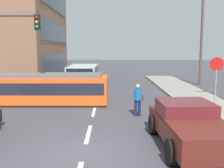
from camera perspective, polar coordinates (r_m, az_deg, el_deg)
ground_plane at (r=19.26m, az=-3.10°, el=-2.99°), size 120.00×120.00×0.00m
sidewalk_curb_right at (r=16.42m, az=20.75°, el=-5.09°), size 3.20×36.00×0.14m
lane_stripe_1 at (r=11.51m, az=-4.93°, el=-10.30°), size 0.16×2.40×0.01m
lane_stripe_2 at (r=15.35m, az=-3.78°, el=-5.71°), size 0.16×2.40×0.01m
lane_stripe_3 at (r=23.31m, az=-2.65°, el=-1.12°), size 0.16×2.40×0.01m
lane_stripe_4 at (r=29.25m, az=-2.21°, el=0.67°), size 0.16×2.40×0.01m
streetcar_tram at (r=17.66m, az=-13.35°, el=-0.89°), size 7.58×2.64×1.92m
city_bus at (r=25.83m, az=-6.03°, el=2.09°), size 2.60×5.61×1.87m
pedestrian_crossing at (r=14.20m, az=5.39°, el=-2.95°), size 0.51×0.36×1.67m
pickup_truck_parked at (r=10.23m, az=15.72°, el=-8.21°), size 2.39×5.06×1.55m
parked_sedan_mid at (r=22.12m, az=-17.21°, el=-0.30°), size 2.04×4.50×1.19m
stop_sign at (r=16.02m, az=20.90°, el=2.30°), size 0.76×0.07×2.88m
traffic_light_mast at (r=16.26m, az=-21.10°, el=8.07°), size 3.11×0.33×5.45m
utility_pole_mid at (r=27.20m, az=18.16°, el=9.34°), size 1.80×0.24×8.71m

